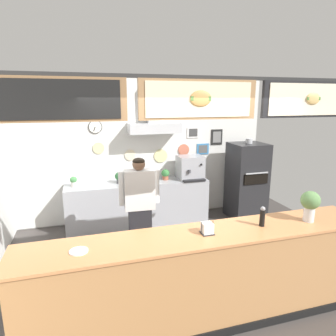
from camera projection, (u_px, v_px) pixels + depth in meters
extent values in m
plane|color=#3F3A38|center=(189.00, 292.00, 3.89)|extent=(6.65, 6.65, 0.00)
cube|color=gray|center=(144.00, 150.00, 6.15)|extent=(5.23, 0.12, 2.90)
cube|color=white|center=(145.00, 151.00, 6.09)|extent=(5.19, 0.01, 2.86)
cylinder|color=black|center=(95.00, 127.00, 5.70)|extent=(0.26, 0.02, 0.26)
cylinder|color=white|center=(95.00, 127.00, 5.68)|extent=(0.24, 0.01, 0.24)
cube|color=black|center=(94.00, 129.00, 5.68)|extent=(0.05, 0.01, 0.09)
cylinder|color=beige|center=(99.00, 148.00, 5.80)|extent=(0.22, 0.02, 0.22)
cylinder|color=beige|center=(130.00, 155.00, 6.01)|extent=(0.22, 0.02, 0.22)
cylinder|color=beige|center=(161.00, 156.00, 6.20)|extent=(0.28, 0.02, 0.28)
cylinder|color=#C1664C|center=(184.00, 150.00, 6.31)|extent=(0.24, 0.02, 0.24)
cube|color=black|center=(217.00, 137.00, 6.47)|extent=(0.26, 0.02, 0.33)
cube|color=slate|center=(217.00, 137.00, 6.46)|extent=(0.19, 0.01, 0.24)
cube|color=white|center=(193.00, 133.00, 6.29)|extent=(0.26, 0.02, 0.23)
cube|color=#3E3E3E|center=(193.00, 133.00, 6.28)|extent=(0.19, 0.01, 0.17)
cube|color=teal|center=(203.00, 149.00, 6.44)|extent=(0.27, 0.02, 0.24)
cube|color=#535353|center=(203.00, 149.00, 6.43)|extent=(0.20, 0.01, 0.17)
cube|color=silver|center=(154.00, 128.00, 5.84)|extent=(1.03, 0.41, 0.20)
cube|color=silver|center=(153.00, 102.00, 5.80)|extent=(0.24, 0.24, 0.82)
cube|color=#2D2D2D|center=(199.00, 77.00, 3.12)|extent=(4.31, 0.04, 0.04)
cube|color=olive|center=(56.00, 100.00, 2.75)|extent=(1.32, 0.05, 0.42)
cube|color=black|center=(56.00, 100.00, 2.72)|extent=(1.19, 0.01, 0.37)
cube|color=#9E754C|center=(199.00, 100.00, 3.14)|extent=(1.32, 0.05, 0.42)
cube|color=beige|center=(200.00, 100.00, 3.12)|extent=(1.19, 0.01, 0.37)
ellipsoid|color=tan|center=(201.00, 99.00, 3.10)|extent=(0.24, 0.04, 0.17)
cube|color=#51843D|center=(201.00, 99.00, 3.10)|extent=(0.23, 0.01, 0.04)
cube|color=black|center=(311.00, 100.00, 3.54)|extent=(1.32, 0.05, 0.42)
cube|color=#F2E5C6|center=(312.00, 100.00, 3.51)|extent=(1.19, 0.01, 0.37)
ellipsoid|color=#E5BC70|center=(313.00, 99.00, 3.50)|extent=(0.20, 0.04, 0.14)
cube|color=#51843D|center=(314.00, 99.00, 3.49)|extent=(0.19, 0.01, 0.04)
cube|color=#B77F4C|center=(205.00, 279.00, 3.30)|extent=(3.91, 0.59, 1.04)
cube|color=#CF8550|center=(207.00, 235.00, 3.18)|extent=(3.99, 0.62, 0.03)
cube|color=black|center=(216.00, 335.00, 3.13)|extent=(3.91, 0.02, 0.10)
cube|color=#A3A5AD|center=(139.00, 203.00, 5.95)|extent=(2.81, 0.59, 0.88)
cube|color=gray|center=(139.00, 216.00, 6.01)|extent=(2.67, 0.55, 0.02)
cube|color=#232326|center=(246.00, 181.00, 6.24)|extent=(0.70, 0.67, 1.60)
cube|color=black|center=(256.00, 179.00, 5.89)|extent=(0.53, 0.02, 0.20)
cube|color=#B7BABF|center=(257.00, 173.00, 5.84)|extent=(0.49, 0.02, 0.02)
cylinder|color=#B7BABF|center=(249.00, 141.00, 6.05)|extent=(0.14, 0.14, 0.10)
cube|color=#232328|center=(140.00, 236.00, 4.52)|extent=(0.34, 0.22, 0.89)
cube|color=white|center=(139.00, 189.00, 4.35)|extent=(0.46, 0.25, 0.59)
cylinder|color=white|center=(157.00, 186.00, 4.40)|extent=(0.08, 0.08, 0.50)
cylinder|color=white|center=(121.00, 189.00, 4.29)|extent=(0.08, 0.08, 0.50)
sphere|color=brown|center=(139.00, 164.00, 4.26)|extent=(0.19, 0.19, 0.19)
ellipsoid|color=black|center=(139.00, 161.00, 4.25)|extent=(0.18, 0.18, 0.10)
cube|color=#A3A5AD|center=(190.00, 167.00, 6.07)|extent=(0.51, 0.41, 0.47)
cylinder|color=#4C4C51|center=(189.00, 171.00, 5.83)|extent=(0.06, 0.06, 0.06)
cube|color=black|center=(194.00, 180.00, 5.89)|extent=(0.46, 0.10, 0.04)
sphere|color=black|center=(201.00, 165.00, 5.88)|extent=(0.04, 0.04, 0.04)
cylinder|color=#9E563D|center=(165.00, 178.00, 6.01)|extent=(0.12, 0.12, 0.08)
ellipsoid|color=#387A3D|center=(165.00, 173.00, 5.99)|extent=(0.17, 0.17, 0.15)
cylinder|color=#4C4C51|center=(120.00, 181.00, 5.77)|extent=(0.13, 0.13, 0.08)
ellipsoid|color=#2D6638|center=(120.00, 176.00, 5.74)|extent=(0.18, 0.18, 0.17)
cylinder|color=beige|center=(74.00, 184.00, 5.54)|extent=(0.10, 0.10, 0.09)
ellipsoid|color=#47894C|center=(73.00, 180.00, 5.52)|extent=(0.13, 0.13, 0.12)
cube|color=#262628|center=(207.00, 233.00, 3.17)|extent=(0.13, 0.13, 0.01)
cylinder|color=#262628|center=(201.00, 228.00, 3.14)|extent=(0.01, 0.01, 0.14)
cylinder|color=#262628|center=(213.00, 227.00, 3.18)|extent=(0.01, 0.01, 0.14)
cube|color=white|center=(207.00, 228.00, 3.16)|extent=(0.11, 0.11, 0.12)
cylinder|color=black|center=(262.00, 218.00, 3.34)|extent=(0.06, 0.06, 0.19)
sphere|color=gray|center=(263.00, 209.00, 3.32)|extent=(0.05, 0.05, 0.05)
cylinder|color=silver|center=(309.00, 214.00, 3.48)|extent=(0.12, 0.12, 0.18)
cylinder|color=gray|center=(308.00, 218.00, 3.49)|extent=(0.11, 0.11, 0.06)
ellipsoid|color=#5B844C|center=(310.00, 200.00, 3.44)|extent=(0.22, 0.22, 0.22)
cylinder|color=white|center=(79.00, 251.00, 2.79)|extent=(0.18, 0.18, 0.01)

